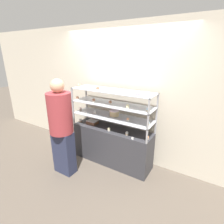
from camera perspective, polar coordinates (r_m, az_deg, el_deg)
ground_plane at (r=3.66m, az=0.00°, el=-15.75°), size 20.00×20.00×0.00m
back_wall at (r=3.41m, az=3.22°, el=5.68°), size 8.00×0.05×2.60m
display_base at (r=3.46m, az=0.00°, el=-10.84°), size 1.55×0.44×0.72m
display_riser_lower at (r=3.21m, az=0.00°, el=-1.66°), size 1.55×0.44×0.24m
display_riser_middle at (r=3.14m, az=0.00°, el=2.50°), size 1.55×0.44×0.24m
display_riser_upper at (r=3.08m, az=0.00°, el=6.85°), size 1.55×0.44×0.24m
layer_cake_centerpiece at (r=3.23m, az=0.76°, el=-0.28°), size 0.18×0.18×0.11m
sheet_cake_frosted at (r=3.51m, az=-6.42°, el=-3.30°), size 0.20×0.16×0.07m
cupcake_0 at (r=3.65m, az=-10.23°, el=-2.71°), size 0.05×0.05×0.07m
cupcake_1 at (r=3.20m, az=-1.01°, el=-5.63°), size 0.05×0.05×0.07m
cupcake_2 at (r=3.06m, az=4.87°, el=-6.91°), size 0.05×0.05×0.07m
cupcake_3 at (r=2.96m, az=11.45°, el=-8.14°), size 0.05×0.05×0.07m
price_tag_0 at (r=2.91m, az=6.69°, el=-8.54°), size 0.04×0.00×0.04m
cupcake_4 at (r=3.59m, az=-10.24°, el=1.02°), size 0.05×0.05×0.06m
cupcake_5 at (r=3.35m, az=-5.66°, el=-0.05°), size 0.05×0.05×0.06m
cupcake_6 at (r=2.99m, az=5.19°, el=-2.45°), size 0.05×0.05×0.06m
cupcake_7 at (r=2.87m, az=11.86°, el=-3.67°), size 0.05×0.05×0.06m
price_tag_1 at (r=3.30m, az=-8.40°, el=-0.67°), size 0.04×0.00×0.04m
cupcake_8 at (r=3.46m, az=-11.21°, el=4.51°), size 0.06×0.06×0.07m
cupcake_9 at (r=3.24m, az=-5.99°, el=3.81°), size 0.06×0.06×0.07m
cupcake_10 at (r=3.09m, az=-0.59°, el=3.12°), size 0.06×0.06×0.07m
cupcake_11 at (r=2.86m, az=5.13°, el=1.78°), size 0.06×0.06×0.07m
cupcake_12 at (r=2.76m, az=11.67°, el=0.78°), size 0.06×0.06×0.07m
price_tag_2 at (r=2.77m, az=5.15°, el=0.94°), size 0.04×0.00×0.04m
cupcake_13 at (r=3.43m, az=-10.80°, el=8.53°), size 0.05×0.05×0.06m
cupcake_14 at (r=3.10m, az=-4.71°, el=7.71°), size 0.05×0.05×0.06m
cupcake_15 at (r=2.88m, az=3.05°, el=6.87°), size 0.05×0.05×0.06m
cupcake_16 at (r=2.68m, az=11.92°, el=5.57°), size 0.05×0.05×0.06m
price_tag_3 at (r=3.03m, az=-5.45°, el=7.25°), size 0.04×0.00×0.04m
donut_glazed at (r=2.81m, az=8.05°, el=6.20°), size 0.14×0.14×0.04m
customer_figure at (r=3.07m, az=-16.22°, el=-4.33°), size 0.40×0.40×1.70m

